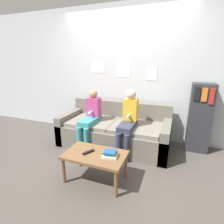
# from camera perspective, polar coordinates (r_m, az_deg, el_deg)

# --- Properties ---
(ground_plane) EXTENTS (10.00, 10.00, 0.00)m
(ground_plane) POSITION_cam_1_polar(r_m,az_deg,el_deg) (3.01, -3.01, -14.94)
(ground_plane) COLOR #4C4742
(wall_back) EXTENTS (8.00, 0.06, 2.60)m
(wall_back) POSITION_cam_1_polar(r_m,az_deg,el_deg) (3.61, 3.92, 12.26)
(wall_back) COLOR silver
(wall_back) RESTS_ON ground_plane
(couch) EXTENTS (2.02, 0.90, 0.78)m
(couch) POSITION_cam_1_polar(r_m,az_deg,el_deg) (3.35, 0.83, -6.27)
(couch) COLOR #6B665B
(couch) RESTS_ON ground_plane
(coffee_table) EXTENTS (0.81, 0.48, 0.39)m
(coffee_table) POSITION_cam_1_polar(r_m,az_deg,el_deg) (2.39, -5.52, -14.44)
(coffee_table) COLOR brown
(coffee_table) RESTS_ON ground_plane
(person_left) EXTENTS (0.24, 0.60, 1.05)m
(person_left) POSITION_cam_1_polar(r_m,az_deg,el_deg) (3.21, -7.07, -1.52)
(person_left) COLOR teal
(person_left) RESTS_ON ground_plane
(person_right) EXTENTS (0.24, 0.60, 1.10)m
(person_right) POSITION_cam_1_polar(r_m,az_deg,el_deg) (2.96, 5.32, -2.42)
(person_right) COLOR #33384C
(person_right) RESTS_ON ground_plane
(tv_remote) EXTENTS (0.12, 0.17, 0.02)m
(tv_remote) POSITION_cam_1_polar(r_m,az_deg,el_deg) (2.39, -7.66, -12.83)
(tv_remote) COLOR black
(tv_remote) RESTS_ON coffee_table
(book_stack) EXTENTS (0.22, 0.20, 0.08)m
(book_stack) POSITION_cam_1_polar(r_m,az_deg,el_deg) (2.28, -0.75, -13.51)
(book_stack) COLOR silver
(book_stack) RESTS_ON coffee_table
(bookshelf) EXTENTS (0.36, 0.33, 1.20)m
(bookshelf) POSITION_cam_1_polar(r_m,az_deg,el_deg) (3.41, 26.69, -1.71)
(bookshelf) COLOR #2D2D33
(bookshelf) RESTS_ON ground_plane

